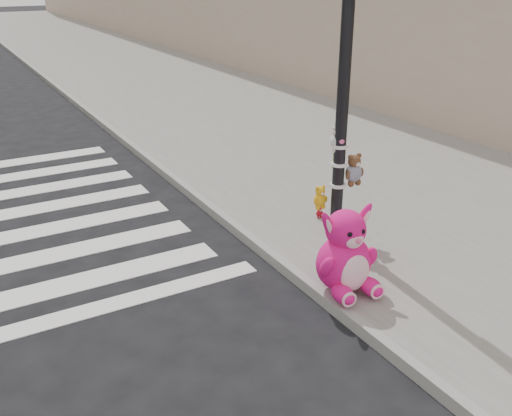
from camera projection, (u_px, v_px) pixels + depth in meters
ground at (229, 377)px, 5.45m from camera, size 120.00×120.00×0.00m
sidewalk_near at (225, 106)px, 15.70m from camera, size 7.00×80.00×0.14m
curb_edge at (100, 122)px, 14.13m from camera, size 0.12×80.00×0.15m
signal_pole at (343, 118)px, 7.39m from camera, size 0.69×0.48×4.00m
pink_bunny at (346, 257)px, 6.50m from camera, size 0.75×0.80×1.05m
red_teddy at (319, 212)px, 8.54m from camera, size 0.13×0.10×0.18m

